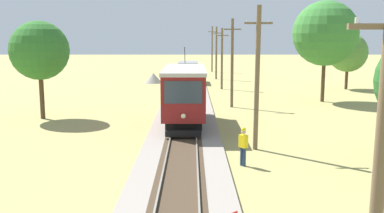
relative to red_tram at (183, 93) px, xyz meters
name	(u,v)px	position (x,y,z in m)	size (l,w,h in m)	color
red_tram	(183,93)	(0.00, 0.00, 0.00)	(2.60, 8.54, 4.79)	maroon
freight_car	(186,70)	(0.00, 26.88, -0.64)	(2.40, 5.20, 2.31)	slate
utility_pole_foreground	(377,171)	(3.76, -20.36, 1.30)	(1.40, 0.39, 6.80)	brown
utility_pole_near_tram	(255,77)	(3.76, -5.81, 1.57)	(1.40, 0.49, 7.33)	brown
utility_pole_mid	(230,62)	(3.76, 8.08, 1.51)	(1.40, 0.60, 7.22)	brown
utility_pole_far	(220,58)	(3.76, 20.34, 1.24)	(1.40, 0.44, 6.67)	brown
utility_pole_distant	(214,52)	(3.76, 31.52, 1.42)	(1.40, 0.26, 7.04)	brown
utility_pole_horizon	(210,49)	(3.76, 44.02, 1.59)	(1.40, 0.35, 7.37)	brown
gravel_pile	(151,78)	(-4.35, 26.51, -1.57)	(2.27, 2.27, 1.25)	gray
track_worker	(241,145)	(2.79, -8.60, -1.21)	(0.42, 0.45, 1.78)	navy
tree_right_near	(346,52)	(17.50, 20.15, 1.84)	(4.25, 4.25, 6.16)	#4C3823
tree_left_far	(323,33)	(12.15, 10.95, 3.84)	(5.70, 5.70, 8.89)	#4C3823
tree_right_far	(37,51)	(-10.15, 2.84, 2.61)	(4.11, 4.11, 6.88)	#4C3823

